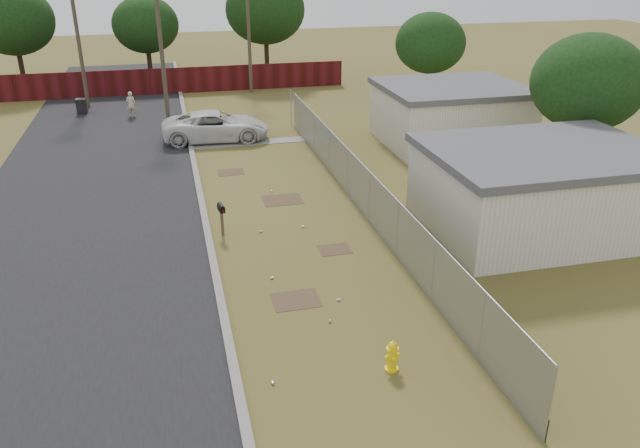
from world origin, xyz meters
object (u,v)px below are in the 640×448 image
object	(u,v)px
pickup_truck	(216,126)
pedestrian	(131,104)
fire_hydrant	(392,356)
trash_bin	(82,106)
mailbox	(221,211)

from	to	relation	value
pickup_truck	pedestrian	size ratio (longest dim) A/B	3.65
fire_hydrant	pedestrian	world-z (taller)	pedestrian
pickup_truck	trash_bin	xyz separation A→B (m)	(-7.67, 7.84, -0.30)
fire_hydrant	trash_bin	distance (m)	30.83
mailbox	trash_bin	bearing A→B (deg)	108.53
mailbox	fire_hydrant	bearing A→B (deg)	-69.92
fire_hydrant	trash_bin	size ratio (longest dim) A/B	0.90
fire_hydrant	pickup_truck	bearing A→B (deg)	96.37
mailbox	pedestrian	world-z (taller)	pedestrian
fire_hydrant	trash_bin	world-z (taller)	trash_bin
pickup_truck	trash_bin	size ratio (longest dim) A/B	5.95
mailbox	pedestrian	xyz separation A→B (m)	(-3.68, 18.71, -0.19)
mailbox	trash_bin	distance (m)	21.26
pedestrian	mailbox	bearing A→B (deg)	112.76
trash_bin	mailbox	bearing A→B (deg)	-71.47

